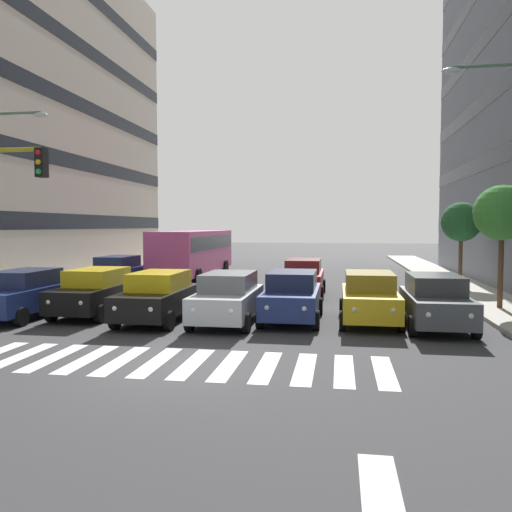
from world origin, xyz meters
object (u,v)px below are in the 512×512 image
Objects in this scene: car_6 at (23,293)px; bus_behind_traffic at (194,249)px; car_row2_0 at (117,272)px; car_row2_1 at (303,277)px; car_0 at (435,301)px; street_tree_1 at (502,213)px; car_5 at (96,291)px; car_1 at (369,297)px; car_2 at (292,296)px; car_3 at (228,298)px; car_4 at (158,296)px; street_tree_2 at (461,222)px; street_lamp_right at (1,189)px.

bus_behind_traffic is at bearing -99.38° from car_6.
car_row2_1 is at bearing 174.11° from car_row2_0.
bus_behind_traffic is (-2.32, -14.06, 0.97)m from car_6.
car_row2_1 is (4.76, -7.26, 0.00)m from car_0.
street_tree_1 is (-15.02, 9.85, 1.93)m from bus_behind_traffic.
car_row2_1 is at bearing -56.71° from car_0.
car_1 is at bearing -179.63° from car_5.
car_2 is 15.03m from bus_behind_traffic.
car_6 is at bearing 0.83° from car_3.
car_row2_1 is at bearing -89.33° from car_2.
street_tree_1 is (-12.31, -4.15, 2.90)m from car_4.
street_tree_2 is (-17.52, -11.74, 2.61)m from car_6.
car_2 is 2.26m from car_3.
street_tree_2 is at bearing -116.22° from car_1.
car_5 is 1.00× the size of car_row2_0.
car_row2_1 is at bearing -141.14° from car_6.
car_1 is at bearing 112.17° from car_row2_1.
car_2 is 13.64m from street_tree_2.
car_0 is at bearing 150.51° from car_row2_0.
car_row2_1 is (-2.02, -7.56, 0.00)m from car_3.
street_tree_1 is (-17.35, -4.21, 2.90)m from car_6.
street_tree_2 is (-12.48, -11.68, 2.61)m from car_4.
street_lamp_right is at bearing 28.07° from car_row2_1.
car_row2_0 and car_row2_1 have the same top height.
street_lamp_right reaches higher than car_row2_0.
bus_behind_traffic is 13.46m from street_lamp_right.
bus_behind_traffic is at bearing -116.43° from car_row2_0.
car_4 is (4.56, 0.88, 0.00)m from car_2.
car_5 is 1.00× the size of car_row2_1.
street_tree_2 reaches higher than car_1.
car_4 is at bearing 18.63° from street_tree_1.
car_2 is at bearing 1.40° from car_1.
car_0 is 18.17m from bus_behind_traffic.
car_0 is 6.79m from car_3.
car_5 is at bearing 12.27° from street_tree_1.
car_6 is 21.25m from street_tree_2.
car_2 is at bearing -169.08° from car_4.
street_tree_1 is at bearing 165.80° from car_row2_0.
car_row2_1 is 0.94× the size of street_tree_1.
car_2 is at bearing 142.08° from car_row2_0.
car_1 is 1.00× the size of car_5.
car_4 and car_row2_0 have the same top height.
bus_behind_traffic is (2.72, -14.00, 0.97)m from car_4.
car_4 is 5.04m from car_6.
car_1 and car_4 have the same top height.
car_row2_1 is (-7.20, -6.73, 0.00)m from car_5.
street_lamp_right is at bearing 77.85° from car_row2_0.
street_tree_2 is at bearing -91.31° from street_tree_1.
car_2 is 1.01× the size of street_tree_2.
street_tree_2 is (-8.00, -4.07, 2.61)m from car_row2_1.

